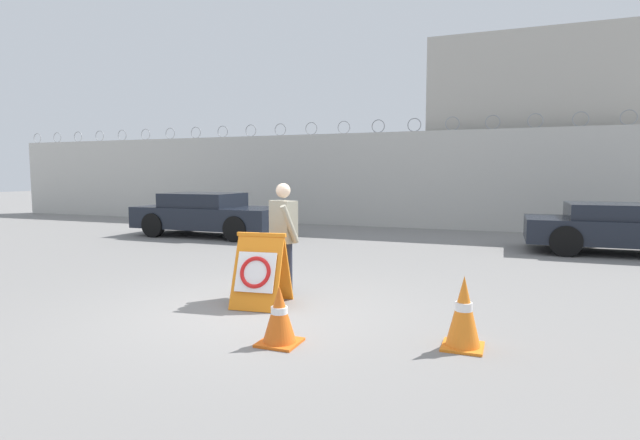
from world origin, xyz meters
name	(u,v)px	position (x,y,z in m)	size (l,w,h in m)	color
ground_plane	(257,310)	(0.00, 0.00, 0.00)	(90.00, 90.00, 0.00)	gray
perimeter_wall	(413,180)	(0.00, 11.15, 1.65)	(36.00, 0.30, 3.74)	beige
building_block	(545,137)	(4.28, 15.89, 3.30)	(8.10, 7.65, 6.60)	#B2ADA3
barricade_sign	(260,270)	(-0.06, 0.22, 0.51)	(0.77, 0.88, 1.04)	orange
security_guard	(283,234)	(-0.01, 0.86, 0.96)	(0.60, 0.56, 1.72)	#232838
traffic_cone_near	(464,312)	(2.78, -0.53, 0.39)	(0.43, 0.43, 0.79)	orange
traffic_cone_mid	(279,315)	(0.89, -1.13, 0.32)	(0.44, 0.44, 0.65)	orange
parked_car_front_coupe	(209,214)	(-5.27, 6.69, 0.66)	(4.48, 1.93, 1.28)	black
parked_car_far_side	(624,228)	(5.64, 7.32, 0.61)	(4.39, 1.99, 1.17)	black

